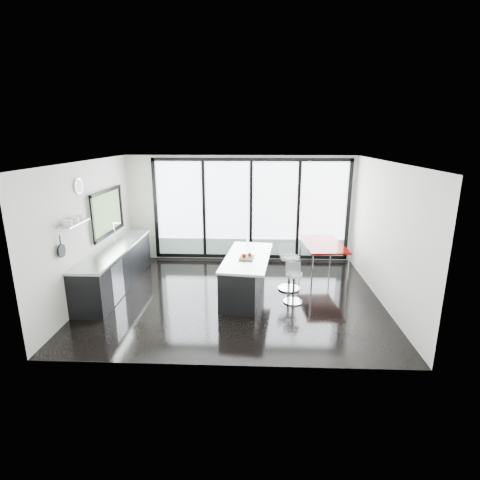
{
  "coord_description": "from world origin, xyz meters",
  "views": [
    {
      "loc": [
        0.42,
        -7.32,
        3.27
      ],
      "look_at": [
        0.1,
        0.3,
        1.15
      ],
      "focal_mm": 28.0,
      "sensor_mm": 36.0,
      "label": 1
    }
  ],
  "objects_px": {
    "bar_stool_near": "(294,288)",
    "bar_stool_far": "(289,273)",
    "red_table": "(322,260)",
    "island": "(244,275)"
  },
  "relations": [
    {
      "from": "bar_stool_far",
      "to": "red_table",
      "type": "bearing_deg",
      "value": 24.55
    },
    {
      "from": "bar_stool_near",
      "to": "bar_stool_far",
      "type": "relative_size",
      "value": 0.81
    },
    {
      "from": "bar_stool_near",
      "to": "bar_stool_far",
      "type": "distance_m",
      "value": 0.69
    },
    {
      "from": "island",
      "to": "red_table",
      "type": "relative_size",
      "value": 1.42
    },
    {
      "from": "bar_stool_near",
      "to": "red_table",
      "type": "bearing_deg",
      "value": 56.42
    },
    {
      "from": "island",
      "to": "red_table",
      "type": "xyz_separation_m",
      "value": [
        1.83,
        1.12,
        -0.02
      ]
    },
    {
      "from": "island",
      "to": "red_table",
      "type": "height_order",
      "value": "island"
    },
    {
      "from": "bar_stool_near",
      "to": "bar_stool_far",
      "type": "height_order",
      "value": "bar_stool_far"
    },
    {
      "from": "island",
      "to": "red_table",
      "type": "distance_m",
      "value": 2.14
    },
    {
      "from": "red_table",
      "to": "bar_stool_far",
      "type": "bearing_deg",
      "value": -136.85
    }
  ]
}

